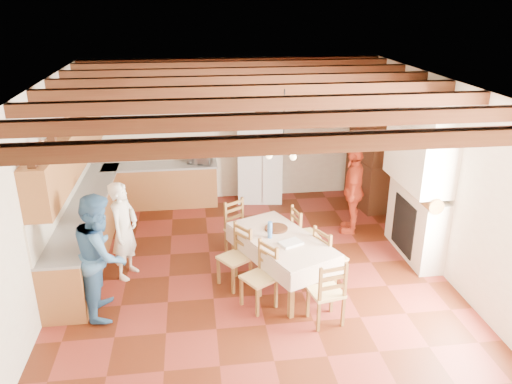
# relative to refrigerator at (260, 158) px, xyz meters

# --- Properties ---
(floor) EXTENTS (6.00, 6.50, 0.02)m
(floor) POSITION_rel_refrigerator_xyz_m (-0.55, -3.05, -0.94)
(floor) COLOR #491B0B
(floor) RESTS_ON ground
(ceiling) EXTENTS (6.00, 6.50, 0.02)m
(ceiling) POSITION_rel_refrigerator_xyz_m (-0.55, -3.05, 2.08)
(ceiling) COLOR white
(ceiling) RESTS_ON ground
(wall_back) EXTENTS (6.00, 0.02, 3.00)m
(wall_back) POSITION_rel_refrigerator_xyz_m (-0.55, 0.21, 0.57)
(wall_back) COLOR beige
(wall_back) RESTS_ON ground
(wall_front) EXTENTS (6.00, 0.02, 3.00)m
(wall_front) POSITION_rel_refrigerator_xyz_m (-0.55, -6.31, 0.57)
(wall_front) COLOR beige
(wall_front) RESTS_ON ground
(wall_left) EXTENTS (0.02, 6.50, 3.00)m
(wall_left) POSITION_rel_refrigerator_xyz_m (-3.56, -3.05, 0.57)
(wall_left) COLOR beige
(wall_left) RESTS_ON ground
(wall_right) EXTENTS (0.02, 6.50, 3.00)m
(wall_right) POSITION_rel_refrigerator_xyz_m (2.46, -3.05, 0.57)
(wall_right) COLOR beige
(wall_right) RESTS_ON ground
(ceiling_beams) EXTENTS (6.00, 6.30, 0.16)m
(ceiling_beams) POSITION_rel_refrigerator_xyz_m (-0.55, -3.05, 1.98)
(ceiling_beams) COLOR #3B190E
(ceiling_beams) RESTS_ON ground
(lower_cabinets_left) EXTENTS (0.60, 4.30, 0.86)m
(lower_cabinets_left) POSITION_rel_refrigerator_xyz_m (-3.25, -2.00, -0.50)
(lower_cabinets_left) COLOR brown
(lower_cabinets_left) RESTS_ON ground
(lower_cabinets_back) EXTENTS (2.30, 0.60, 0.86)m
(lower_cabinets_back) POSITION_rel_refrigerator_xyz_m (-2.10, -0.10, -0.50)
(lower_cabinets_back) COLOR brown
(lower_cabinets_back) RESTS_ON ground
(countertop_left) EXTENTS (0.62, 4.30, 0.04)m
(countertop_left) POSITION_rel_refrigerator_xyz_m (-3.25, -2.00, -0.05)
(countertop_left) COLOR gray
(countertop_left) RESTS_ON lower_cabinets_left
(countertop_back) EXTENTS (2.34, 0.62, 0.04)m
(countertop_back) POSITION_rel_refrigerator_xyz_m (-2.10, -0.10, -0.05)
(countertop_back) COLOR gray
(countertop_back) RESTS_ON lower_cabinets_back
(backsplash_left) EXTENTS (0.03, 4.30, 0.60)m
(backsplash_left) POSITION_rel_refrigerator_xyz_m (-3.54, -2.00, 0.27)
(backsplash_left) COLOR beige
(backsplash_left) RESTS_ON ground
(backsplash_back) EXTENTS (2.30, 0.03, 0.60)m
(backsplash_back) POSITION_rel_refrigerator_xyz_m (-2.10, 0.18, 0.27)
(backsplash_back) COLOR beige
(backsplash_back) RESTS_ON ground
(upper_cabinets) EXTENTS (0.35, 4.20, 0.70)m
(upper_cabinets) POSITION_rel_refrigerator_xyz_m (-3.38, -2.00, 0.92)
(upper_cabinets) COLOR brown
(upper_cabinets) RESTS_ON ground
(fireplace) EXTENTS (0.56, 1.60, 2.80)m
(fireplace) POSITION_rel_refrigerator_xyz_m (2.17, -2.85, 0.47)
(fireplace) COLOR beige
(fireplace) RESTS_ON ground
(wall_picture) EXTENTS (0.34, 0.03, 0.42)m
(wall_picture) POSITION_rel_refrigerator_xyz_m (1.00, 0.18, 0.92)
(wall_picture) COLOR black
(wall_picture) RESTS_ON ground
(refrigerator) EXTENTS (1.01, 0.87, 1.85)m
(refrigerator) POSITION_rel_refrigerator_xyz_m (0.00, 0.00, 0.00)
(refrigerator) COLOR silver
(refrigerator) RESTS_ON floor
(hutch) EXTENTS (0.66, 1.29, 2.25)m
(hutch) POSITION_rel_refrigerator_xyz_m (2.20, -0.64, 0.20)
(hutch) COLOR #3A1C13
(hutch) RESTS_ON floor
(dining_table) EXTENTS (1.56, 2.01, 0.78)m
(dining_table) POSITION_rel_refrigerator_xyz_m (-0.16, -3.48, -0.23)
(dining_table) COLOR white
(dining_table) RESTS_ON floor
(chandelier) EXTENTS (0.47, 0.47, 0.03)m
(chandelier) POSITION_rel_refrigerator_xyz_m (-0.16, -3.48, 1.32)
(chandelier) COLOR black
(chandelier) RESTS_ON ground
(chair_left_near) EXTENTS (0.56, 0.57, 0.96)m
(chair_left_near) POSITION_rel_refrigerator_xyz_m (-0.58, -4.04, -0.45)
(chair_left_near) COLOR brown
(chair_left_near) RESTS_ON floor
(chair_left_far) EXTENTS (0.57, 0.57, 0.96)m
(chair_left_far) POSITION_rel_refrigerator_xyz_m (-0.87, -3.43, -0.45)
(chair_left_far) COLOR brown
(chair_left_far) RESTS_ON floor
(chair_right_near) EXTENTS (0.54, 0.55, 0.96)m
(chair_right_near) POSITION_rel_refrigerator_xyz_m (0.57, -3.59, -0.45)
(chair_right_near) COLOR brown
(chair_right_near) RESTS_ON floor
(chair_right_far) EXTENTS (0.47, 0.49, 0.96)m
(chair_right_far) POSITION_rel_refrigerator_xyz_m (0.36, -2.81, -0.45)
(chair_right_far) COLOR brown
(chair_right_far) RESTS_ON floor
(chair_end_near) EXTENTS (0.49, 0.47, 0.96)m
(chair_end_near) POSITION_rel_refrigerator_xyz_m (0.27, -4.51, -0.45)
(chair_end_near) COLOR brown
(chair_end_near) RESTS_ON floor
(chair_end_far) EXTENTS (0.57, 0.56, 0.96)m
(chair_end_far) POSITION_rel_refrigerator_xyz_m (-0.68, -2.48, -0.45)
(chair_end_far) COLOR brown
(chair_end_far) RESTS_ON floor
(person_man) EXTENTS (0.57, 0.68, 1.58)m
(person_man) POSITION_rel_refrigerator_xyz_m (-2.52, -2.92, -0.14)
(person_man) COLOR white
(person_man) RESTS_ON floor
(person_woman_blue) EXTENTS (0.71, 0.89, 1.76)m
(person_woman_blue) POSITION_rel_refrigerator_xyz_m (-2.72, -3.84, -0.04)
(person_woman_blue) COLOR #39689A
(person_woman_blue) RESTS_ON floor
(person_woman_red) EXTENTS (0.74, 1.05, 1.65)m
(person_woman_red) POSITION_rel_refrigerator_xyz_m (1.48, -1.83, -0.10)
(person_woman_red) COLOR #C63F22
(person_woman_red) RESTS_ON floor
(microwave) EXTENTS (0.55, 0.44, 0.26)m
(microwave) POSITION_rel_refrigerator_xyz_m (-1.27, -0.10, 0.11)
(microwave) COLOR silver
(microwave) RESTS_ON countertop_back
(fridge_vase) EXTENTS (0.33, 0.33, 0.34)m
(fridge_vase) POSITION_rel_refrigerator_xyz_m (0.05, 0.00, 1.09)
(fridge_vase) COLOR #3A1C13
(fridge_vase) RESTS_ON refrigerator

